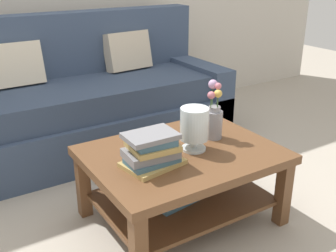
{
  "coord_description": "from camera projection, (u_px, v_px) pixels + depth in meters",
  "views": [
    {
      "loc": [
        -1.18,
        -2.02,
        1.44
      ],
      "look_at": [
        -0.01,
        -0.16,
        0.55
      ],
      "focal_mm": 43.58,
      "sensor_mm": 36.0,
      "label": 1
    }
  ],
  "objects": [
    {
      "name": "book_stack_main",
      "position": [
        152.0,
        150.0,
        2.09
      ],
      "size": [
        0.33,
        0.27,
        0.19
      ],
      "color": "tan",
      "rests_on": "coffee_table"
    },
    {
      "name": "glass_hurricane_vase",
      "position": [
        194.0,
        126.0,
        2.25
      ],
      "size": [
        0.16,
        0.16,
        0.25
      ],
      "color": "silver",
      "rests_on": "coffee_table"
    },
    {
      "name": "flower_pitcher",
      "position": [
        214.0,
        117.0,
        2.41
      ],
      "size": [
        0.11,
        0.11,
        0.35
      ],
      "color": "gray",
      "rests_on": "coffee_table"
    },
    {
      "name": "ground_plane",
      "position": [
        157.0,
        194.0,
        2.71
      ],
      "size": [
        10.0,
        10.0,
        0.0
      ],
      "primitive_type": "plane",
      "color": "#ADA393"
    },
    {
      "name": "couch",
      "position": [
        88.0,
        103.0,
        3.31
      ],
      "size": [
        2.22,
        0.9,
        1.06
      ],
      "color": "#384760",
      "rests_on": "ground"
    },
    {
      "name": "coffee_table",
      "position": [
        182.0,
        170.0,
        2.33
      ],
      "size": [
        1.05,
        0.8,
        0.45
      ],
      "color": "brown",
      "rests_on": "ground"
    }
  ]
}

